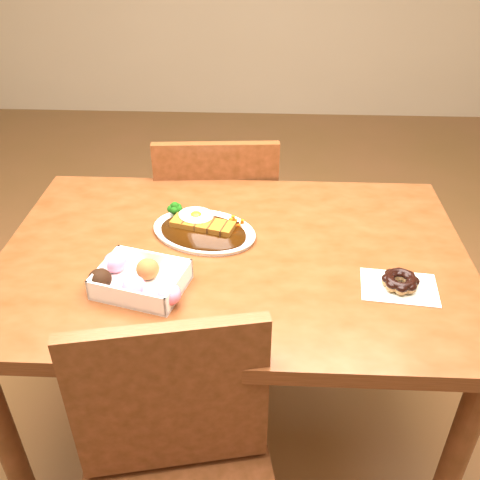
{
  "coord_description": "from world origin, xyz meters",
  "views": [
    {
      "loc": [
        0.07,
        -1.12,
        1.54
      ],
      "look_at": [
        0.02,
        -0.03,
        0.81
      ],
      "focal_mm": 40.0,
      "sensor_mm": 36.0,
      "label": 1
    }
  ],
  "objects_px": {
    "table": "(234,282)",
    "chair_far": "(218,228)",
    "katsu_curry_plate": "(203,228)",
    "donut_box": "(138,279)",
    "pon_de_ring": "(400,282)"
  },
  "relations": [
    {
      "from": "chair_far",
      "to": "katsu_curry_plate",
      "type": "xyz_separation_m",
      "value": [
        0.0,
        -0.45,
        0.29
      ]
    },
    {
      "from": "table",
      "to": "chair_far",
      "type": "xyz_separation_m",
      "value": [
        -0.09,
        0.53,
        -0.17
      ]
    },
    {
      "from": "table",
      "to": "katsu_curry_plate",
      "type": "distance_m",
      "value": 0.17
    },
    {
      "from": "chair_far",
      "to": "donut_box",
      "type": "bearing_deg",
      "value": 75.64
    },
    {
      "from": "chair_far",
      "to": "katsu_curry_plate",
      "type": "distance_m",
      "value": 0.53
    },
    {
      "from": "chair_far",
      "to": "katsu_curry_plate",
      "type": "height_order",
      "value": "chair_far"
    },
    {
      "from": "donut_box",
      "to": "chair_far",
      "type": "bearing_deg",
      "value": 79.91
    },
    {
      "from": "katsu_curry_plate",
      "to": "chair_far",
      "type": "bearing_deg",
      "value": 90.02
    },
    {
      "from": "table",
      "to": "chair_far",
      "type": "height_order",
      "value": "chair_far"
    },
    {
      "from": "table",
      "to": "donut_box",
      "type": "xyz_separation_m",
      "value": [
        -0.21,
        -0.16,
        0.13
      ]
    },
    {
      "from": "pon_de_ring",
      "to": "katsu_curry_plate",
      "type": "bearing_deg",
      "value": 156.23
    },
    {
      "from": "chair_far",
      "to": "katsu_curry_plate",
      "type": "bearing_deg",
      "value": 85.76
    },
    {
      "from": "table",
      "to": "pon_de_ring",
      "type": "distance_m",
      "value": 0.43
    },
    {
      "from": "chair_far",
      "to": "table",
      "type": "bearing_deg",
      "value": 95.2
    },
    {
      "from": "chair_far",
      "to": "pon_de_ring",
      "type": "bearing_deg",
      "value": 121.97
    }
  ]
}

